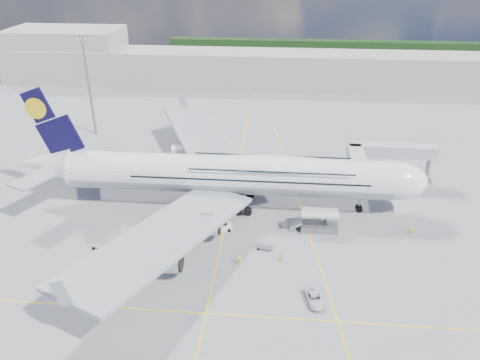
# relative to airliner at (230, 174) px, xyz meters

# --- Properties ---
(ground) EXTENTS (300.00, 300.00, 0.00)m
(ground) POSITION_rel_airliner_xyz_m (-0.26, -10.00, -6.87)
(ground) COLOR gray
(ground) RESTS_ON ground
(taxi_line_main) EXTENTS (0.25, 220.00, 0.01)m
(taxi_line_main) POSITION_rel_airliner_xyz_m (-0.26, -10.00, -6.86)
(taxi_line_main) COLOR yellow
(taxi_line_main) RESTS_ON ground
(taxi_line_cross) EXTENTS (120.00, 0.25, 0.01)m
(taxi_line_cross) POSITION_rel_airliner_xyz_m (-0.26, -30.00, -6.86)
(taxi_line_cross) COLOR yellow
(taxi_line_cross) RESTS_ON ground
(taxi_line_diag) EXTENTS (14.16, 99.06, 0.01)m
(taxi_line_diag) POSITION_rel_airliner_xyz_m (13.74, -0.00, -6.86)
(taxi_line_diag) COLOR yellow
(taxi_line_diag) RESTS_ON ground
(airliner) EXTENTS (77.26, 79.15, 23.71)m
(airliner) POSITION_rel_airliner_xyz_m (0.00, 0.00, 0.00)
(airliner) COLOR white
(airliner) RESTS_ON ground
(jet_bridge) EXTENTS (18.80, 12.10, 8.50)m
(jet_bridge) POSITION_rel_airliner_xyz_m (29.55, 10.94, -0.02)
(jet_bridge) COLOR #B7B7BC
(jet_bridge) RESTS_ON ground
(cargo_loader) EXTENTS (8.53, 3.20, 3.67)m
(cargo_loader) POSITION_rel_airliner_xyz_m (16.56, -7.11, -5.62)
(cargo_loader) COLOR silver
(cargo_loader) RESTS_ON ground
(light_mast) EXTENTS (3.00, 0.70, 25.50)m
(light_mast) POSITION_rel_airliner_xyz_m (-40.26, 35.00, 6.34)
(light_mast) COLOR gray
(light_mast) RESTS_ON ground
(terminal) EXTENTS (180.00, 16.00, 12.00)m
(terminal) POSITION_rel_airliner_xyz_m (-0.26, 85.00, -0.87)
(terminal) COLOR #B2AD9E
(terminal) RESTS_ON ground
(hangar) EXTENTS (40.00, 22.00, 18.00)m
(hangar) POSITION_rel_airliner_xyz_m (-70.26, 90.00, 2.13)
(hangar) COLOR #B2AD9E
(hangar) RESTS_ON ground
(tree_line) EXTENTS (160.00, 6.00, 8.00)m
(tree_line) POSITION_rel_airliner_xyz_m (39.74, 130.00, -2.87)
(tree_line) COLOR #193814
(tree_line) RESTS_ON ground
(dolly_row_a) EXTENTS (3.81, 2.76, 0.50)m
(dolly_row_a) POSITION_rel_airliner_xyz_m (-20.08, -16.03, -6.48)
(dolly_row_a) COLOR gray
(dolly_row_a) RESTS_ON ground
(dolly_row_b) EXTENTS (3.54, 2.30, 0.48)m
(dolly_row_b) POSITION_rel_airliner_xyz_m (-7.98, -13.71, -6.50)
(dolly_row_b) COLOR gray
(dolly_row_b) RESTS_ON ground
(dolly_row_c) EXTENTS (3.62, 2.63, 0.48)m
(dolly_row_c) POSITION_rel_airliner_xyz_m (-12.47, -13.90, -6.50)
(dolly_row_c) COLOR gray
(dolly_row_c) RESTS_ON ground
(dolly_back) EXTENTS (3.29, 2.31, 0.44)m
(dolly_back) POSITION_rel_airliner_xyz_m (-16.59, -19.32, -6.53)
(dolly_back) COLOR gray
(dolly_back) RESTS_ON ground
(dolly_nose_far) EXTENTS (2.89, 1.94, 0.39)m
(dolly_nose_far) POSITION_rel_airliner_xyz_m (7.28, -13.86, -6.57)
(dolly_nose_far) COLOR gray
(dolly_nose_far) RESTS_ON ground
(dolly_nose_near) EXTENTS (3.56, 2.26, 0.49)m
(dolly_nose_near) POSITION_rel_airliner_xyz_m (11.49, -6.52, -6.49)
(dolly_nose_near) COLOR gray
(dolly_nose_near) RESTS_ON ground
(baggage_tug) EXTENTS (2.85, 1.94, 1.63)m
(baggage_tug) POSITION_rel_airliner_xyz_m (-0.18, -8.85, -6.15)
(baggage_tug) COLOR white
(baggage_tug) RESTS_ON ground
(catering_truck_inner) EXTENTS (6.82, 3.34, 3.91)m
(catering_truck_inner) POSITION_rel_airliner_xyz_m (-12.79, 18.87, -5.02)
(catering_truck_inner) COLOR gray
(catering_truck_inner) RESTS_ON ground
(catering_truck_outer) EXTENTS (6.92, 5.30, 3.80)m
(catering_truck_outer) POSITION_rel_airliner_xyz_m (-10.38, 26.42, -5.10)
(catering_truck_outer) COLOR gray
(catering_truck_outer) RESTS_ON ground
(service_van) EXTENTS (3.02, 4.92, 1.27)m
(service_van) POSITION_rel_airliner_xyz_m (14.92, -26.38, -6.23)
(service_van) COLOR silver
(service_van) RESTS_ON ground
(crew_nose) EXTENTS (0.76, 0.56, 1.93)m
(crew_nose) POSITION_rel_airliner_xyz_m (32.76, -7.37, -5.90)
(crew_nose) COLOR #DAF319
(crew_nose) RESTS_ON ground
(crew_loader) EXTENTS (1.07, 1.13, 1.84)m
(crew_loader) POSITION_rel_airliner_xyz_m (17.76, -6.37, -5.95)
(crew_loader) COLOR #95DD17
(crew_loader) RESTS_ON ground
(crew_wing) EXTENTS (0.83, 1.25, 1.97)m
(crew_wing) POSITION_rel_airliner_xyz_m (-9.53, -14.19, -5.88)
(crew_wing) COLOR #B3FF1A
(crew_wing) RESTS_ON ground
(crew_van) EXTENTS (0.84, 0.87, 1.51)m
(crew_van) POSITION_rel_airliner_xyz_m (10.08, -17.08, -6.11)
(crew_van) COLOR #BAE017
(crew_van) RESTS_ON ground
(crew_tug) EXTENTS (1.36, 1.11, 1.83)m
(crew_tug) POSITION_rel_airliner_xyz_m (3.39, -18.62, -5.95)
(crew_tug) COLOR #F0FF1A
(crew_tug) RESTS_ON ground
(cone_nose) EXTENTS (0.39, 0.39, 0.49)m
(cone_nose) POSITION_rel_airliner_xyz_m (31.22, -0.13, -6.63)
(cone_nose) COLOR #F55E0C
(cone_nose) RESTS_ON ground
(cone_wing_left_inner) EXTENTS (0.43, 0.43, 0.54)m
(cone_wing_left_inner) POSITION_rel_airliner_xyz_m (-1.79, 16.11, -6.61)
(cone_wing_left_inner) COLOR #F55E0C
(cone_wing_left_inner) RESTS_ON ground
(cone_wing_left_outer) EXTENTS (0.48, 0.48, 0.61)m
(cone_wing_left_outer) POSITION_rel_airliner_xyz_m (-16.82, 31.57, -6.57)
(cone_wing_left_outer) COLOR #F55E0C
(cone_wing_left_outer) RESTS_ON ground
(cone_wing_right_inner) EXTENTS (0.44, 0.44, 0.56)m
(cone_wing_right_inner) POSITION_rel_airliner_xyz_m (-3.84, -12.13, -6.60)
(cone_wing_right_inner) COLOR #F55E0C
(cone_wing_right_inner) RESTS_ON ground
(cone_wing_right_outer) EXTENTS (0.41, 0.41, 0.52)m
(cone_wing_right_outer) POSITION_rel_airliner_xyz_m (-15.15, -28.66, -6.62)
(cone_wing_right_outer) COLOR #F55E0C
(cone_wing_right_outer) RESTS_ON ground
(cone_tail) EXTENTS (0.42, 0.42, 0.54)m
(cone_tail) POSITION_rel_airliner_xyz_m (-33.68, -5.51, -6.61)
(cone_tail) COLOR #F55E0C
(cone_tail) RESTS_ON ground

